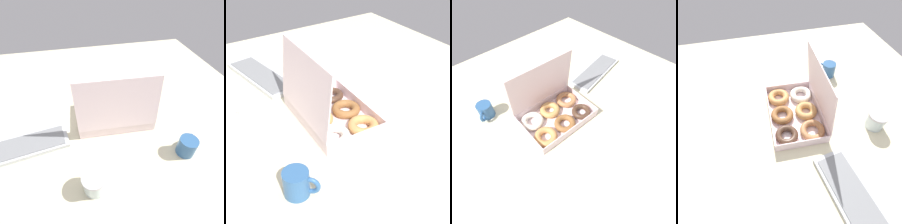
% 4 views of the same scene
% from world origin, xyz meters
% --- Properties ---
extents(ground_plane, '(1.80, 1.80, 0.02)m').
position_xyz_m(ground_plane, '(0.00, 0.00, -0.01)').
color(ground_plane, beige).
extents(donut_box, '(0.39, 0.29, 0.30)m').
position_xyz_m(donut_box, '(-0.05, 0.05, 0.04)').
color(donut_box, white).
rests_on(donut_box, ground_plane).
extents(keyboard, '(0.44, 0.20, 0.02)m').
position_xyz_m(keyboard, '(0.41, 0.15, 0.01)').
color(keyboard, '#BABEC2').
rests_on(keyboard, ground_plane).
extents(coffee_mug, '(0.10, 0.09, 0.08)m').
position_xyz_m(coffee_mug, '(-0.31, 0.32, 0.04)').
color(coffee_mug, '#2E5A8E').
rests_on(coffee_mug, ground_plane).
extents(glass_jar, '(0.09, 0.09, 0.08)m').
position_xyz_m(glass_jar, '(0.11, 0.39, 0.04)').
color(glass_jar, silver).
rests_on(glass_jar, ground_plane).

